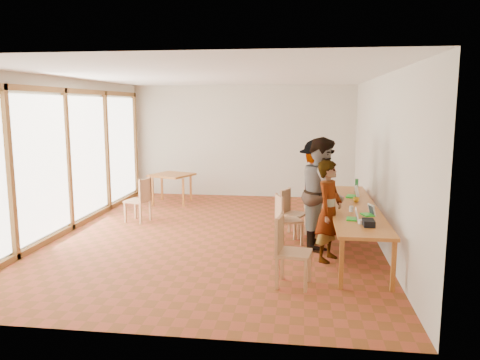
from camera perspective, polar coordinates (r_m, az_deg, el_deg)
The scene contains 25 objects.
ground at distance 9.07m, azimuth -2.90°, elevation -6.71°, with size 8.00×8.00×0.00m, color #993F25.
wall_back at distance 12.71m, azimuth 0.32°, elevation 4.73°, with size 6.00×0.10×3.00m, color beige.
wall_front at distance 4.94m, azimuth -11.48°, elevation -2.40°, with size 6.00×0.10×3.00m, color beige.
wall_right at distance 8.74m, azimuth 16.75°, elevation 2.35°, with size 0.10×8.00×3.00m, color beige.
window_wall at distance 9.76m, azimuth -20.35°, elevation 2.84°, with size 0.10×8.00×3.00m, color white.
ceiling at distance 8.74m, azimuth -3.07°, elevation 12.70°, with size 6.00×8.00×0.04m, color white.
communal_table at distance 8.35m, azimuth 13.61°, elevation -3.38°, with size 0.80×4.00×0.75m.
side_table at distance 11.96m, azimuth -8.30°, elevation 0.35°, with size 0.90×0.90×0.75m.
chair_near at distance 6.50m, azimuth 5.68°, elevation -7.67°, with size 0.52×0.52×0.52m.
chair_mid at distance 8.41m, azimuth 5.40°, elevation -4.16°, with size 0.53×0.53×0.47m.
chair_far at distance 8.97m, azimuth 6.06°, elevation -3.33°, with size 0.54×0.54×0.47m.
chair_empty at distance 9.67m, azimuth 8.71°, elevation -2.80°, with size 0.47×0.47×0.43m.
chair_spare at distance 10.16m, azimuth -11.93°, elevation -1.82°, with size 0.53×0.53×0.50m.
person_near at distance 7.57m, azimuth 10.79°, elevation -3.73°, with size 0.59×0.39×1.62m, color gray.
person_mid at distance 8.28m, azimuth 10.00°, elevation -1.50°, with size 0.94×0.73×1.93m, color gray.
person_far at distance 9.20m, azimuth 9.29°, elevation -0.75°, with size 1.18×0.68×1.83m, color gray.
laptop_near at distance 7.32m, azimuth 13.74°, elevation -4.36°, with size 0.20×0.23×0.18m.
laptop_mid at distance 7.67m, azimuth 15.50°, elevation -3.81°, with size 0.24×0.25×0.18m.
laptop_far at distance 9.09m, azimuth 13.75°, elevation -1.67°, with size 0.28×0.30×0.22m.
yellow_mug at distance 8.64m, azimuth 13.99°, elevation -2.35°, with size 0.11×0.11×0.09m, color orange.
green_bottle at distance 9.54m, azimuth 14.02°, elevation -0.70°, with size 0.07×0.07×0.28m, color #217733.
clear_glass at distance 7.87m, azimuth 13.42°, elevation -3.44°, with size 0.07×0.07×0.09m, color silver.
condiment_cup at distance 7.11m, azimuth 14.50°, elevation -4.95°, with size 0.08×0.08×0.06m, color white.
pink_phone at distance 9.04m, azimuth 12.37°, elevation -2.02°, with size 0.05×0.10×0.01m, color #E8438E.
black_pouch at distance 7.01m, azimuth 15.41°, elevation -5.06°, with size 0.16×0.26×0.09m, color black.
Camera 1 is at (1.60, -8.58, 2.47)m, focal length 35.00 mm.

